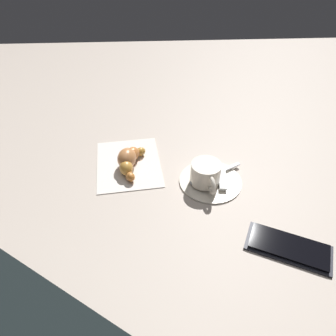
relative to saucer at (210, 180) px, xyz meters
name	(u,v)px	position (x,y,z in m)	size (l,w,h in m)	color
ground_plane	(171,171)	(0.09, -0.04, 0.00)	(1.80, 1.80, 0.00)	#B3A496
saucer	(210,180)	(0.00, 0.00, 0.00)	(0.14, 0.14, 0.01)	silver
espresso_cup	(206,173)	(0.01, 0.01, 0.03)	(0.07, 0.09, 0.05)	silver
teaspoon	(207,177)	(0.01, -0.01, 0.01)	(0.13, 0.08, 0.01)	silver
sugar_packet	(223,180)	(-0.03, 0.01, 0.01)	(0.06, 0.02, 0.01)	white
napkin	(129,163)	(0.19, -0.07, 0.00)	(0.15, 0.19, 0.00)	silver
croissant	(129,160)	(0.19, -0.06, 0.02)	(0.07, 0.12, 0.05)	#B17E31
cell_phone	(289,247)	(-0.12, 0.19, 0.00)	(0.17, 0.13, 0.01)	black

